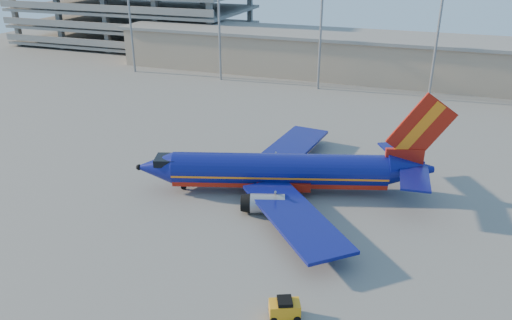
{
  "coord_description": "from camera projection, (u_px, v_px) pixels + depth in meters",
  "views": [
    {
      "loc": [
        15.21,
        -44.39,
        25.44
      ],
      "look_at": [
        -1.43,
        1.66,
        4.0
      ],
      "focal_mm": 35.0,
      "sensor_mm": 36.0,
      "label": 1
    }
  ],
  "objects": [
    {
      "name": "aircraft_main",
      "position": [
        287.0,
        171.0,
        54.52
      ],
      "size": [
        32.96,
        31.19,
        11.51
      ],
      "rotation": [
        0.0,
        0.0,
        0.31
      ],
      "color": "navy",
      "rests_on": "ground"
    },
    {
      "name": "baggage_tug",
      "position": [
        285.0,
        308.0,
        36.51
      ],
      "size": [
        2.63,
        2.17,
        1.63
      ],
      "rotation": [
        0.0,
        0.0,
        0.42
      ],
      "color": "orange",
      "rests_on": "ground"
    },
    {
      "name": "terminal_building",
      "position": [
        407.0,
        59.0,
        98.31
      ],
      "size": [
        122.0,
        16.0,
        8.5
      ],
      "color": "gray",
      "rests_on": "ground"
    },
    {
      "name": "ground",
      "position": [
        263.0,
        202.0,
        53.18
      ],
      "size": [
        220.0,
        220.0,
        0.0
      ],
      "primitive_type": "plane",
      "color": "slate",
      "rests_on": "ground"
    }
  ]
}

